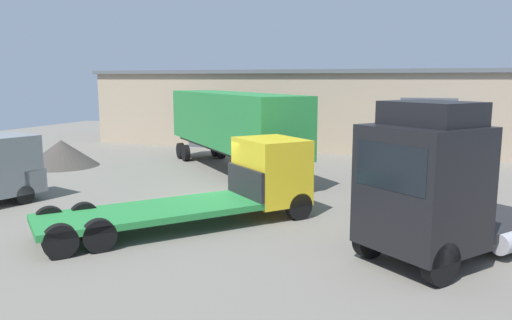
{
  "coord_description": "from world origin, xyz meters",
  "views": [
    {
      "loc": [
        7.57,
        -17.0,
        4.67
      ],
      "look_at": [
        1.11,
        0.83,
        1.6
      ],
      "focal_mm": 35.0,
      "sensor_mm": 36.0,
      "label": 1
    }
  ],
  "objects_px": {
    "tractor_unit_black": "(434,188)",
    "container_trailer_green": "(231,122)",
    "flatbed_truck_red": "(427,155)",
    "gravel_pile": "(62,153)",
    "flatbed_truck_yellow": "(236,183)"
  },
  "relations": [
    {
      "from": "flatbed_truck_red",
      "to": "flatbed_truck_yellow",
      "type": "bearing_deg",
      "value": -27.14
    },
    {
      "from": "tractor_unit_black",
      "to": "container_trailer_green",
      "type": "bearing_deg",
      "value": -98.55
    },
    {
      "from": "container_trailer_green",
      "to": "tractor_unit_black",
      "type": "bearing_deg",
      "value": -0.44
    },
    {
      "from": "flatbed_truck_red",
      "to": "flatbed_truck_yellow",
      "type": "xyz_separation_m",
      "value": [
        -5.88,
        -8.51,
        -0.05
      ]
    },
    {
      "from": "tractor_unit_black",
      "to": "container_trailer_green",
      "type": "distance_m",
      "value": 14.01
    },
    {
      "from": "flatbed_truck_red",
      "to": "gravel_pile",
      "type": "distance_m",
      "value": 18.89
    },
    {
      "from": "container_trailer_green",
      "to": "flatbed_truck_red",
      "type": "distance_m",
      "value": 9.54
    },
    {
      "from": "tractor_unit_black",
      "to": "gravel_pile",
      "type": "distance_m",
      "value": 20.93
    },
    {
      "from": "tractor_unit_black",
      "to": "flatbed_truck_red",
      "type": "xyz_separation_m",
      "value": [
        -0.34,
        10.52,
        -0.66
      ]
    },
    {
      "from": "gravel_pile",
      "to": "flatbed_truck_red",
      "type": "bearing_deg",
      "value": 6.29
    },
    {
      "from": "flatbed_truck_red",
      "to": "gravel_pile",
      "type": "height_order",
      "value": "flatbed_truck_red"
    },
    {
      "from": "flatbed_truck_yellow",
      "to": "flatbed_truck_red",
      "type": "bearing_deg",
      "value": 6.16
    },
    {
      "from": "tractor_unit_black",
      "to": "flatbed_truck_yellow",
      "type": "relative_size",
      "value": 0.78
    },
    {
      "from": "tractor_unit_black",
      "to": "gravel_pile",
      "type": "bearing_deg",
      "value": -76.76
    },
    {
      "from": "flatbed_truck_yellow",
      "to": "gravel_pile",
      "type": "bearing_deg",
      "value": 104.2
    }
  ]
}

